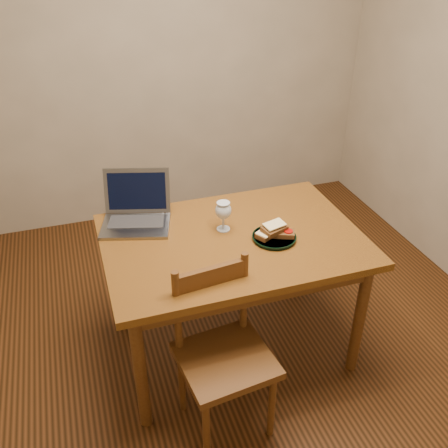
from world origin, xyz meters
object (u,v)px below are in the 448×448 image
object	(u,v)px
table	(233,251)
plate	(274,238)
milk_glass	(223,216)
laptop	(136,209)
chair	(223,348)

from	to	relation	value
table	plate	size ratio (longest dim) A/B	5.83
milk_glass	plate	bearing A→B (deg)	-37.88
plate	laptop	world-z (taller)	laptop
plate	milk_glass	bearing A→B (deg)	142.12
chair	milk_glass	world-z (taller)	milk_glass
milk_glass	laptop	size ratio (longest dim) A/B	0.38
chair	plate	xyz separation A→B (m)	(0.39, 0.38, 0.28)
plate	milk_glass	xyz separation A→B (m)	(-0.21, 0.17, 0.07)
table	plate	xyz separation A→B (m)	(0.19, -0.08, 0.10)
table	laptop	distance (m)	0.56
chair	table	bearing A→B (deg)	59.98
chair	laptop	size ratio (longest dim) A/B	1.05
table	laptop	world-z (taller)	laptop
table	chair	size ratio (longest dim) A/B	2.91
chair	laptop	bearing A→B (deg)	99.96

